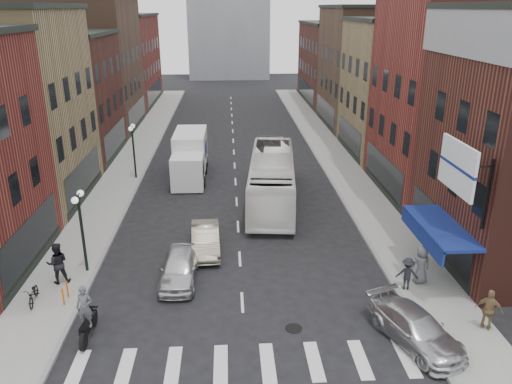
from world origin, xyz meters
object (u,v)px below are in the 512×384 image
at_px(ped_left_solo, 57,263).
at_px(parked_bicycle, 33,294).
at_px(box_truck, 190,157).
at_px(transit_bus, 272,178).
at_px(ped_right_a, 407,274).
at_px(ped_right_b, 489,310).
at_px(motorcycle_rider, 86,314).
at_px(billboard_sign, 459,168).
at_px(curb_car, 416,328).
at_px(ped_right_c, 421,265).
at_px(streetlamp_near, 80,218).
at_px(sedan_left_far, 205,239).
at_px(streetlamp_far, 133,141).
at_px(bike_rack, 65,293).
at_px(sedan_left_near, 179,268).

bearing_deg(ped_left_solo, parked_bicycle, 54.94).
relative_size(box_truck, transit_bus, 0.64).
distance_m(ped_right_a, ped_right_b, 3.79).
relative_size(motorcycle_rider, parked_bicycle, 1.47).
height_order(billboard_sign, curb_car, billboard_sign).
xyz_separation_m(ped_right_a, ped_right_c, (0.81, 0.52, 0.14)).
height_order(streetlamp_near, ped_left_solo, streetlamp_near).
height_order(box_truck, sedan_left_far, box_truck).
height_order(sedan_left_far, ped_right_a, ped_right_a).
bearing_deg(transit_bus, ped_right_c, -55.95).
bearing_deg(streetlamp_far, bike_rack, -90.69).
height_order(streetlamp_far, sedan_left_near, streetlamp_far).
relative_size(sedan_left_far, ped_right_c, 2.27).
relative_size(parked_bicycle, ped_right_b, 0.90).
height_order(ped_right_b, ped_right_c, ped_right_c).
height_order(bike_rack, sedan_left_far, sedan_left_far).
bearing_deg(ped_left_solo, streetlamp_near, -147.48).
xyz_separation_m(sedan_left_far, parked_bicycle, (-7.17, -4.71, -0.12)).
height_order(transit_bus, ped_right_b, transit_bus).
height_order(curb_car, ped_right_a, ped_right_a).
xyz_separation_m(box_truck, sedan_left_near, (0.47, -15.24, -0.92)).
bearing_deg(bike_rack, curb_car, -13.69).
relative_size(ped_right_b, ped_right_c, 0.95).
xyz_separation_m(streetlamp_far, ped_left_solo, (-0.96, -15.07, -1.77)).
bearing_deg(sedan_left_near, ped_left_solo, -178.16).
xyz_separation_m(billboard_sign, bike_rack, (-16.19, 0.80, -5.58)).
distance_m(sedan_left_near, ped_left_solo, 5.49).
distance_m(motorcycle_rider, ped_right_b, 15.61).
bearing_deg(sedan_left_far, curb_car, -47.56).
bearing_deg(ped_left_solo, motorcycle_rider, 104.11).
distance_m(streetlamp_far, sedan_left_near, 15.82).
xyz_separation_m(streetlamp_near, ped_right_b, (16.96, -5.64, -1.90)).
bearing_deg(ped_left_solo, box_truck, -123.76).
bearing_deg(streetlamp_near, billboard_sign, -12.35).
distance_m(parked_bicycle, ped_right_a, 16.34).
bearing_deg(sedan_left_far, ped_right_b, -37.01).
distance_m(sedan_left_far, parked_bicycle, 8.58).
bearing_deg(streetlamp_far, transit_bus, -27.52).
bearing_deg(sedan_left_far, ped_right_a, -29.33).
bearing_deg(sedan_left_near, ped_right_b, -19.33).
relative_size(streetlamp_near, sedan_left_far, 1.00).
distance_m(billboard_sign, ped_right_b, 5.63).
relative_size(streetlamp_near, ped_left_solo, 2.08).
bearing_deg(curb_car, billboard_sign, 30.71).
height_order(sedan_left_near, ped_right_c, ped_right_c).
relative_size(motorcycle_rider, sedan_left_far, 0.56).
xyz_separation_m(streetlamp_far, box_truck, (4.05, 0.24, -1.29)).
distance_m(streetlamp_near, sedan_left_far, 6.38).
bearing_deg(streetlamp_near, transit_bus, 42.58).
bearing_deg(streetlamp_far, ped_left_solo, -93.63).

